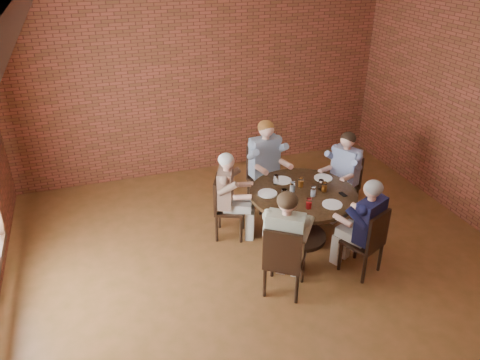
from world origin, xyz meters
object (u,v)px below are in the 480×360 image
object	(u,v)px
dining_table	(302,206)
chair_d	(284,259)
smartphone	(343,194)
diner_a	(343,175)
chair_c	(224,205)
diner_c	(230,196)
diner_d	(286,243)
chair_e	(369,240)
chair_b	(263,173)
diner_b	(266,165)
chair_a	(345,182)
diner_e	(364,227)

from	to	relation	value
dining_table	chair_d	size ratio (longest dim) A/B	1.52
chair_d	smartphone	distance (m)	1.43
dining_table	diner_a	bearing A→B (deg)	26.90
chair_c	diner_c	xyz separation A→B (m)	(0.07, -0.03, 0.14)
diner_d	chair_c	bearing A→B (deg)	-40.26
chair_e	smartphone	bearing A→B (deg)	-117.05
chair_d	chair_e	bearing A→B (deg)	-143.23
chair_b	diner_b	xyz separation A→B (m)	(0.01, -0.10, 0.18)
chair_c	chair_e	distance (m)	2.01
chair_b	diner_b	size ratio (longest dim) A/B	0.69
chair_a	chair_d	size ratio (longest dim) A/B	0.97
smartphone	diner_e	bearing A→B (deg)	-101.80
diner_b	smartphone	xyz separation A→B (m)	(0.61, -1.24, 0.05)
dining_table	diner_a	size ratio (longest dim) A/B	1.11
chair_c	chair_a	bearing A→B (deg)	-65.20
diner_a	chair_b	distance (m)	1.22
chair_d	diner_d	distance (m)	0.19
diner_a	diner_e	bearing A→B (deg)	-45.94
chair_c	diner_d	distance (m)	1.40
smartphone	chair_a	bearing A→B (deg)	50.72
dining_table	diner_b	bearing A→B (deg)	97.68
chair_a	diner_e	distance (m)	1.48
diner_a	diner_d	distance (m)	2.04
chair_a	diner_d	xyz separation A→B (m)	(-1.60, -1.39, 0.18)
dining_table	chair_c	distance (m)	1.09
diner_a	chair_e	size ratio (longest dim) A/B	1.42
chair_b	diner_e	bearing A→B (deg)	-82.15
diner_d	smartphone	world-z (taller)	diner_d
chair_d	diner_d	xyz separation A→B (m)	(0.05, 0.07, 0.17)
chair_a	diner_d	distance (m)	2.13
diner_c	smartphone	world-z (taller)	diner_c
chair_d	diner_e	size ratio (longest dim) A/B	0.73
diner_a	diner_c	world-z (taller)	diner_a
dining_table	smartphone	bearing A→B (deg)	-26.12
diner_c	chair_e	world-z (taller)	diner_c
diner_a	chair_a	bearing A→B (deg)	90.00
chair_b	diner_c	bearing A→B (deg)	-145.39
diner_b	diner_d	xyz separation A→B (m)	(-0.52, -1.93, -0.02)
smartphone	chair_b	bearing A→B (deg)	109.04
diner_a	chair_e	distance (m)	1.48
diner_b	diner_c	world-z (taller)	diner_b
diner_b	smartphone	bearing A→B (deg)	-71.51
diner_d	diner_c	bearing A→B (deg)	-42.91
chair_d	chair_c	bearing A→B (deg)	-43.00
diner_b	chair_d	size ratio (longest dim) A/B	1.48
dining_table	chair_b	xyz separation A→B (m)	(-0.15, 1.11, -0.00)
chair_e	diner_e	distance (m)	0.17
chair_b	chair_e	distance (m)	2.16
dining_table	chair_d	bearing A→B (deg)	-125.75
diner_b	chair_d	distance (m)	2.09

